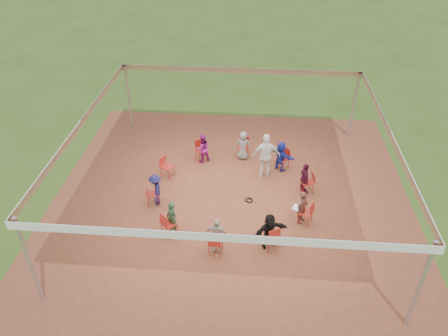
# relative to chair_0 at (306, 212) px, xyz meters

# --- Properties ---
(ground) EXTENTS (80.00, 80.00, 0.00)m
(ground) POSITION_rel_chair_0_xyz_m (-2.58, 1.16, -0.45)
(ground) COLOR #315019
(ground) RESTS_ON ground
(dirt_patch) EXTENTS (13.00, 13.00, 0.00)m
(dirt_patch) POSITION_rel_chair_0_xyz_m (-2.58, 1.16, -0.44)
(dirt_patch) COLOR brown
(dirt_patch) RESTS_ON ground
(tent) EXTENTS (10.33, 10.33, 3.00)m
(tent) POSITION_rel_chair_0_xyz_m (-2.58, 1.16, 1.92)
(tent) COLOR #B2B2B7
(tent) RESTS_ON ground
(chair_0) EXTENTS (0.57, 0.56, 0.90)m
(chair_0) POSITION_rel_chair_0_xyz_m (0.00, 0.00, 0.00)
(chair_0) COLOR #B0241B
(chair_0) RESTS_ON ground
(chair_1) EXTENTS (0.52, 0.50, 0.90)m
(chair_1) POSITION_rel_chair_0_xyz_m (0.19, 1.74, 0.00)
(chair_1) COLOR #B0241B
(chair_1) RESTS_ON ground
(chair_2) EXTENTS (0.61, 0.61, 0.90)m
(chair_2) POSITION_rel_chair_0_xyz_m (-0.68, 3.26, 0.00)
(chair_2) COLOR #B0241B
(chair_2) RESTS_ON ground
(chair_3) EXTENTS (0.46, 0.48, 0.90)m
(chair_3) POSITION_rel_chair_0_xyz_m (-2.28, 3.97, 0.00)
(chair_3) COLOR #B0241B
(chair_3) RESTS_ON ground
(chair_4) EXTENTS (0.58, 0.59, 0.90)m
(chair_4) POSITION_rel_chair_0_xyz_m (-3.99, 3.61, 0.00)
(chair_4) COLOR #B0241B
(chair_4) RESTS_ON ground
(chair_5) EXTENTS (0.57, 0.56, 0.90)m
(chair_5) POSITION_rel_chair_0_xyz_m (-5.17, 2.32, 0.00)
(chair_5) COLOR #B0241B
(chair_5) RESTS_ON ground
(chair_6) EXTENTS (0.52, 0.50, 0.90)m
(chair_6) POSITION_rel_chair_0_xyz_m (-5.36, 0.58, 0.00)
(chair_6) COLOR #B0241B
(chair_6) RESTS_ON ground
(chair_7) EXTENTS (0.61, 0.61, 0.90)m
(chair_7) POSITION_rel_chair_0_xyz_m (-4.48, -0.94, 0.00)
(chair_7) COLOR #B0241B
(chair_7) RESTS_ON ground
(chair_8) EXTENTS (0.46, 0.48, 0.90)m
(chair_8) POSITION_rel_chair_0_xyz_m (-2.89, -1.66, 0.00)
(chair_8) COLOR #B0241B
(chair_8) RESTS_ON ground
(chair_9) EXTENTS (0.58, 0.59, 0.90)m
(chair_9) POSITION_rel_chair_0_xyz_m (-1.17, -1.30, 0.00)
(chair_9) COLOR #B0241B
(chair_9) RESTS_ON ground
(person_seated_0) EXTENTS (0.46, 0.54, 1.25)m
(person_seated_0) POSITION_rel_chair_0_xyz_m (-0.11, 0.05, 0.18)
(person_seated_0) COLOR #522824
(person_seated_0) RESTS_ON ground
(person_seated_1) EXTENTS (0.52, 0.79, 1.25)m
(person_seated_1) POSITION_rel_chair_0_xyz_m (0.07, 1.72, 0.18)
(person_seated_1) COLOR #451126
(person_seated_1) RESTS_ON ground
(person_seated_2) EXTENTS (1.15, 1.10, 1.25)m
(person_seated_2) POSITION_rel_chair_0_xyz_m (-0.76, 3.17, 0.18)
(person_seated_2) COLOR #1D2AA6
(person_seated_2) RESTS_ON ground
(person_seated_3) EXTENTS (0.64, 0.40, 1.25)m
(person_seated_3) POSITION_rel_chair_0_xyz_m (-2.29, 3.85, 0.18)
(person_seated_3) COLOR slate
(person_seated_3) RESTS_ON ground
(person_seated_4) EXTENTS (0.70, 0.60, 1.25)m
(person_seated_4) POSITION_rel_chair_0_xyz_m (-3.93, 3.51, 0.18)
(person_seated_4) COLOR #91187D
(person_seated_4) RESTS_ON ground
(person_seated_5) EXTENTS (0.56, 0.87, 1.25)m
(person_seated_5) POSITION_rel_chair_0_xyz_m (-5.24, 0.60, 0.18)
(person_seated_5) COLOR #1B1846
(person_seated_5) RESTS_ON ground
(person_seated_6) EXTENTS (0.54, 0.53, 1.25)m
(person_seated_6) POSITION_rel_chair_0_xyz_m (-4.40, -0.85, 0.18)
(person_seated_6) COLOR #26472D
(person_seated_6) RESTS_ON ground
(person_seated_7) EXTENTS (0.77, 0.45, 1.25)m
(person_seated_7) POSITION_rel_chair_0_xyz_m (-2.87, -1.54, 0.18)
(person_seated_7) COLOR beige
(person_seated_7) RESTS_ON ground
(person_seated_8) EXTENTS (1.22, 0.95, 1.25)m
(person_seated_8) POSITION_rel_chair_0_xyz_m (-1.23, -1.19, 0.18)
(person_seated_8) COLOR black
(person_seated_8) RESTS_ON ground
(standing_person) EXTENTS (1.18, 0.74, 1.88)m
(standing_person) POSITION_rel_chair_0_xyz_m (-1.37, 2.64, 0.49)
(standing_person) COLOR silver
(standing_person) RESTS_ON ground
(cable_coil) EXTENTS (0.40, 0.40, 0.03)m
(cable_coil) POSITION_rel_chair_0_xyz_m (-1.93, 1.04, -0.43)
(cable_coil) COLOR black
(cable_coil) RESTS_ON ground
(laptop) EXTENTS (0.38, 0.41, 0.23)m
(laptop) POSITION_rel_chair_0_xyz_m (-0.26, 0.11, 0.15)
(laptop) COLOR #B7B7BC
(laptop) RESTS_ON ground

